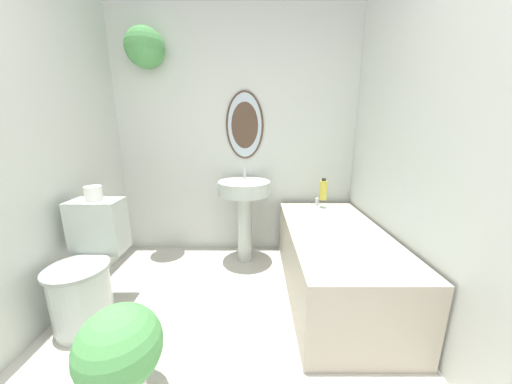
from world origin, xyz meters
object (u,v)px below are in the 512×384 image
at_px(potted_plant, 121,350).
at_px(toilet_paper_roll, 95,193).
at_px(shampoo_bottle, 324,190).
at_px(bathtub, 334,259).
at_px(toilet, 89,271).
at_px(pedestal_sink, 245,200).

distance_m(potted_plant, toilet_paper_roll, 1.07).
bearing_deg(shampoo_bottle, bathtub, -93.99).
height_order(bathtub, shampoo_bottle, shampoo_bottle).
xyz_separation_m(potted_plant, toilet_paper_roll, (-0.51, 0.76, 0.55)).
relative_size(shampoo_bottle, potted_plant, 0.42).
height_order(toilet, potted_plant, toilet).
distance_m(bathtub, shampoo_bottle, 0.72).
bearing_deg(pedestal_sink, shampoo_bottle, 5.71).
distance_m(pedestal_sink, bathtub, 0.95).
bearing_deg(toilet, toilet_paper_roll, 90.00).
height_order(potted_plant, toilet_paper_roll, toilet_paper_roll).
xyz_separation_m(bathtub, toilet_paper_roll, (-1.75, -0.12, 0.57)).
xyz_separation_m(toilet, potted_plant, (0.51, -0.58, -0.06)).
xyz_separation_m(toilet, shampoo_bottle, (1.79, 0.88, 0.35)).
bearing_deg(toilet_paper_roll, potted_plant, -56.27).
relative_size(toilet, pedestal_sink, 0.88).
xyz_separation_m(pedestal_sink, bathtub, (0.73, -0.50, -0.34)).
relative_size(toilet, potted_plant, 1.57).
bearing_deg(potted_plant, shampoo_bottle, 48.84).
xyz_separation_m(pedestal_sink, potted_plant, (-0.51, -1.38, -0.33)).
bearing_deg(bathtub, toilet, -170.28).
bearing_deg(shampoo_bottle, pedestal_sink, -174.29).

